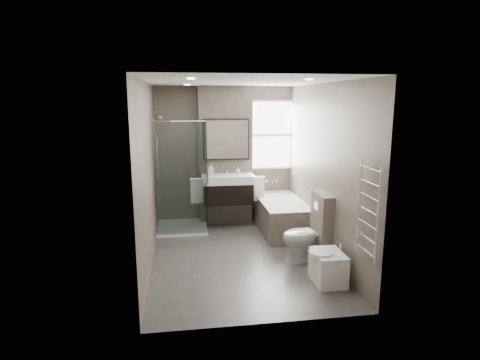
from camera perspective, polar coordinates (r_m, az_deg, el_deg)
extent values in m
cube|color=#44413F|center=(6.26, -0.15, -10.98)|extent=(2.65, 3.85, 0.05)
cube|color=silver|center=(5.79, -0.16, 14.06)|extent=(2.65, 3.85, 0.05)
cube|color=#64594D|center=(7.76, -2.22, 3.59)|extent=(2.65, 0.05, 2.60)
cube|color=#64594D|center=(4.03, 3.82, -3.87)|extent=(2.65, 0.05, 2.60)
cube|color=#64594D|center=(5.84, -13.13, 0.67)|extent=(0.05, 3.85, 2.60)
cube|color=#64594D|center=(6.21, 12.04, 1.35)|extent=(0.05, 3.85, 2.60)
cube|color=#5E554A|center=(7.62, -2.09, 3.44)|extent=(1.00, 0.25, 2.60)
cube|color=black|center=(7.39, -1.75, -1.86)|extent=(0.90, 0.45, 0.38)
cube|color=white|center=(7.34, -1.77, 0.16)|extent=(0.95, 0.47, 0.15)
cylinder|color=silver|center=(7.48, -1.93, 1.42)|extent=(0.03, 0.03, 0.12)
cylinder|color=silver|center=(7.41, -1.88, 1.76)|extent=(0.02, 0.12, 0.02)
cube|color=black|center=(7.42, -1.98, 5.79)|extent=(0.86, 0.06, 0.76)
cube|color=white|center=(7.38, -1.94, 5.76)|extent=(0.80, 0.02, 0.70)
cube|color=white|center=(7.32, -6.10, -1.58)|extent=(0.24, 0.06, 0.44)
cube|color=white|center=(7.44, 2.55, -1.30)|extent=(0.24, 0.06, 0.44)
cube|color=white|center=(7.54, -8.22, -6.68)|extent=(0.90, 0.90, 0.06)
cube|color=white|center=(6.86, -8.43, 0.13)|extent=(0.88, 0.01, 1.94)
cube|color=white|center=(7.31, -4.96, 0.91)|extent=(0.01, 0.88, 1.94)
cylinder|color=silver|center=(7.27, -11.65, 2.42)|extent=(0.02, 0.02, 1.00)
cube|color=#5E554A|center=(7.35, 5.78, -5.10)|extent=(0.75, 1.60, 0.55)
cube|color=white|center=(7.27, 5.82, -2.99)|extent=(0.75, 1.60, 0.03)
cube|color=white|center=(7.29, 5.81, -3.48)|extent=(0.61, 1.42, 0.12)
cube|color=white|center=(7.83, 4.40, 6.39)|extent=(0.98, 0.04, 1.33)
cube|color=white|center=(7.80, 4.44, 6.37)|extent=(0.90, 0.01, 1.25)
cube|color=white|center=(7.80, 4.45, 6.37)|extent=(0.90, 0.01, 0.05)
imported|color=white|center=(6.06, 9.46, -7.82)|extent=(0.81, 0.56, 0.76)
cube|color=#5E554A|center=(6.13, 11.53, -6.47)|extent=(0.18, 0.55, 1.00)
cube|color=silver|center=(6.01, 10.80, -3.62)|extent=(0.01, 0.16, 0.11)
cube|color=white|center=(5.47, 12.41, -12.06)|extent=(0.37, 0.52, 0.41)
cylinder|color=white|center=(5.36, 11.45, -10.20)|extent=(0.31, 0.31, 0.05)
cylinder|color=silver|center=(5.42, 14.14, -9.18)|extent=(0.02, 0.02, 0.10)
cylinder|color=silver|center=(4.59, 19.03, -4.92)|extent=(0.03, 0.03, 1.10)
cylinder|color=silver|center=(4.98, 16.62, -3.48)|extent=(0.03, 0.03, 1.10)
cube|color=silver|center=(4.78, 17.77, -4.17)|extent=(0.02, 0.46, 1.00)
imported|color=white|center=(7.25, -4.13, 1.48)|extent=(0.10, 0.10, 0.22)
imported|color=white|center=(7.44, -0.33, 1.38)|extent=(0.09, 0.09, 0.12)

